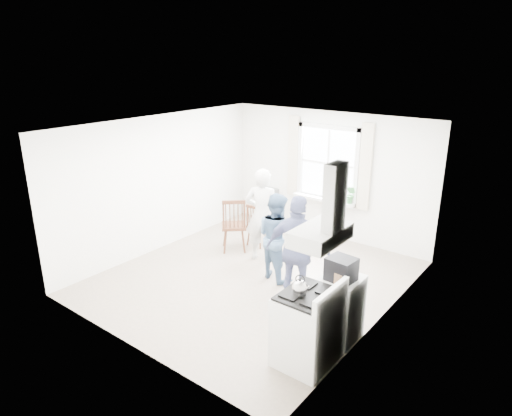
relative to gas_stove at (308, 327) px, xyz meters
The scene contains 15 objects.
room_shell 2.48m from the gas_stove, 144.75° to the left, with size 4.62×5.12×2.64m.
window_assembly 4.36m from the gas_stove, 116.71° to the left, with size 1.88×0.24×1.70m.
range_hood 1.43m from the gas_stove, ahead, with size 0.45×0.76×0.94m.
shelf_unit 4.95m from the gas_stove, 131.97° to the left, with size 0.40×0.30×0.80m, color slate.
gas_stove is the anchor object (origin of this frame).
kettle 0.57m from the gas_stove, 132.92° to the right, with size 0.19×0.19×0.27m.
low_cabinet 0.70m from the gas_stove, 84.32° to the left, with size 0.50×0.55×0.90m, color silver.
stereo_stack 0.86m from the gas_stove, 82.30° to the left, with size 0.37×0.34×0.31m.
cardboard_box 0.76m from the gas_stove, 80.87° to the left, with size 0.24×0.17×0.16m, color #926A46.
windsor_chair_a 3.49m from the gas_stove, 145.36° to the left, with size 0.64×0.63×1.09m.
windsor_chair_b 3.65m from the gas_stove, 137.89° to the left, with size 0.38×0.37×0.87m.
person_left 3.06m from the gas_stove, 137.62° to the left, with size 0.64×0.64×1.76m, color silver.
person_mid 2.30m from the gas_stove, 135.02° to the left, with size 0.73×0.73×1.51m, color #496588.
person_right 1.49m from the gas_stove, 128.03° to the left, with size 1.01×1.01×1.72m, color navy.
potted_plant 3.98m from the gas_stove, 109.58° to the left, with size 0.20×0.20×0.36m, color #377C3F.
Camera 1 is at (4.35, -5.55, 3.69)m, focal length 32.00 mm.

